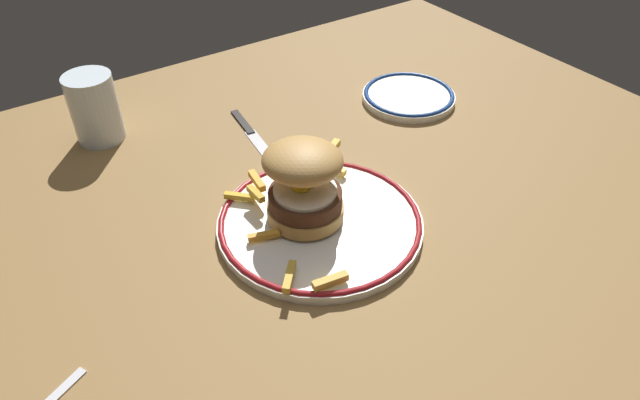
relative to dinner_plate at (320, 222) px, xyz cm
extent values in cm
cube|color=olive|center=(5.35, 2.52, -2.84)|extent=(124.17, 106.49, 4.00)
cylinder|color=white|center=(0.00, 0.00, -0.24)|extent=(27.14, 27.14, 1.20)
torus|color=maroon|center=(0.00, 0.00, 0.36)|extent=(26.74, 26.74, 0.80)
cylinder|color=#B18540|center=(-1.28, 1.49, 1.66)|extent=(10.08, 10.08, 1.80)
cylinder|color=#452717|center=(-1.28, 1.49, 3.61)|extent=(9.56, 9.56, 2.10)
cylinder|color=white|center=(-1.28, 1.49, 4.91)|extent=(8.17, 8.17, 0.50)
ellipsoid|color=yellow|center=(-1.59, 1.94, 5.58)|extent=(2.60, 2.60, 1.40)
ellipsoid|color=#B08345|center=(-0.90, 2.59, 8.80)|extent=(14.67, 14.63, 5.20)
cube|color=gold|center=(-6.82, 9.39, 1.17)|extent=(3.59, 3.59, 0.81)
cube|color=#EFBB47|center=(8.34, 9.24, 3.23)|extent=(4.30, 3.16, 0.98)
cube|color=#EDBB4B|center=(7.35, 7.49, 1.21)|extent=(2.39, 4.26, 0.89)
cube|color=gold|center=(3.31, 8.87, 1.14)|extent=(2.60, 3.57, 0.76)
cube|color=gold|center=(-4.24, 8.94, 3.08)|extent=(1.46, 4.30, 0.93)
cube|color=gold|center=(-9.09, -7.01, 1.21)|extent=(3.73, 4.00, 0.89)
cube|color=#EEB542|center=(4.33, 6.98, 1.25)|extent=(3.08, 3.71, 0.97)
cube|color=gold|center=(-5.67, 6.77, 2.91)|extent=(0.97, 3.41, 0.86)
cube|color=gold|center=(-5.58, -10.28, 1.26)|extent=(4.46, 1.66, 0.99)
cube|color=orange|center=(-8.01, 0.78, 1.16)|extent=(4.06, 2.07, 0.78)
cylinder|color=silver|center=(-16.86, 37.65, 4.64)|extent=(7.45, 7.45, 10.95)
cylinder|color=silver|center=(-16.86, 37.65, 2.40)|extent=(6.86, 6.86, 6.47)
cylinder|color=white|center=(32.07, 19.08, -0.24)|extent=(16.38, 16.38, 1.20)
torus|color=navy|center=(32.07, 19.08, 0.36)|extent=(15.98, 15.98, 0.80)
cube|color=black|center=(4.02, 28.93, -0.54)|extent=(2.16, 8.09, 0.70)
cube|color=silver|center=(2.99, 20.50, -0.64)|extent=(3.12, 11.14, 0.24)
camera|label=1|loc=(-32.25, -47.25, 50.42)|focal=32.47mm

